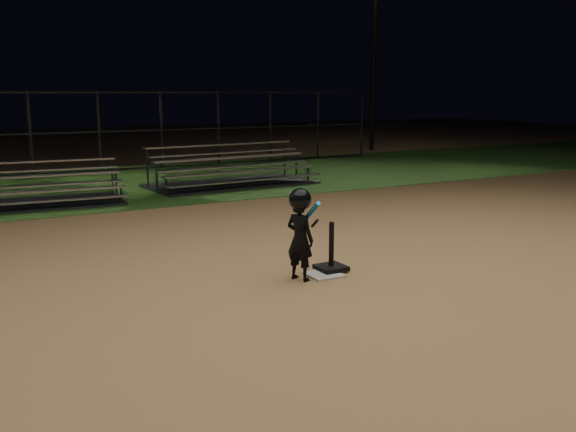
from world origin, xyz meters
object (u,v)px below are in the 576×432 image
object	(u,v)px
home_plate	(324,274)
light_pole_right	(375,32)
child_batter	(300,232)
bleacher_left	(32,197)
bleacher_right	(232,177)
batting_tee	(331,261)

from	to	relation	value
home_plate	light_pole_right	world-z (taller)	light_pole_right
child_batter	bleacher_left	size ratio (longest dim) A/B	0.31
child_batter	light_pole_right	xyz separation A→B (m)	(12.39, 14.96, 4.29)
home_plate	bleacher_left	distance (m)	8.09
bleacher_left	bleacher_right	world-z (taller)	bleacher_right
bleacher_left	light_pole_right	distance (m)	17.13
batting_tee	child_batter	distance (m)	0.78
home_plate	bleacher_left	world-z (taller)	bleacher_left
batting_tee	bleacher_right	world-z (taller)	bleacher_right
home_plate	batting_tee	distance (m)	0.25
batting_tee	bleacher_left	world-z (taller)	bleacher_left
light_pole_right	bleacher_left	bearing A→B (deg)	-153.54
bleacher_right	light_pole_right	distance (m)	12.62
bleacher_right	home_plate	bearing A→B (deg)	-109.98
home_plate	light_pole_right	size ratio (longest dim) A/B	0.05
home_plate	child_batter	world-z (taller)	child_batter
bleacher_right	light_pole_right	size ratio (longest dim) A/B	0.54
bleacher_left	home_plate	bearing A→B (deg)	-66.12
home_plate	child_batter	xyz separation A→B (m)	(-0.39, -0.02, 0.64)
batting_tee	bleacher_left	distance (m)	8.05
bleacher_left	child_batter	bearing A→B (deg)	-68.78
home_plate	light_pole_right	distance (m)	19.79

